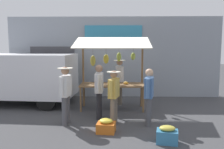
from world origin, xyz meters
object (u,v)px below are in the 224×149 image
produce_crate_side (106,126)px  parked_van (11,74)px  vendor_with_sunhat (120,77)px  shopper_with_ponytail (99,88)px  shopper_in_grey_tee (149,93)px  shopper_in_striped_shirt (114,93)px  market_stall (112,64)px  shopper_with_shopping_bag (66,91)px  produce_crate_near (167,135)px

produce_crate_side → parked_van: bearing=-38.1°
vendor_with_sunhat → shopper_with_ponytail: vendor_with_sunhat is taller
shopper_in_grey_tee → shopper_in_striped_shirt: bearing=97.0°
market_stall → vendor_with_sunhat: 0.94m
market_stall → shopper_in_striped_shirt: 1.72m
shopper_with_shopping_bag → shopper_in_striped_shirt: size_ratio=1.07×
vendor_with_sunhat → shopper_in_grey_tee: vendor_with_sunhat is taller
shopper_with_shopping_bag → shopper_in_striped_shirt: bearing=-79.1°
vendor_with_sunhat → shopper_with_ponytail: 1.95m
produce_crate_near → market_stall: bearing=-65.6°
produce_crate_near → shopper_with_ponytail: bearing=-47.1°
shopper_in_striped_shirt → parked_van: 4.50m
shopper_with_shopping_bag → parked_van: 3.46m
shopper_in_grey_tee → parked_van: size_ratio=0.35×
market_stall → parked_van: bearing=-9.3°
produce_crate_near → shopper_with_shopping_bag: bearing=-26.2°
market_stall → produce_crate_near: size_ratio=4.65×
produce_crate_near → produce_crate_side: size_ratio=1.07×
shopper_in_striped_shirt → produce_crate_side: (0.18, 0.74, -0.72)m
market_stall → produce_crate_near: 3.53m
shopper_in_striped_shirt → shopper_with_shopping_bag: bearing=109.5°
shopper_in_grey_tee → parked_van: 5.41m
shopper_with_shopping_bag → produce_crate_side: size_ratio=3.25×
vendor_with_sunhat → produce_crate_near: bearing=5.1°
market_stall → shopper_with_ponytail: 1.33m
shopper_in_striped_shirt → produce_crate_near: 1.99m
market_stall → vendor_with_sunhat: size_ratio=1.47×
parked_van → shopper_in_striped_shirt: bearing=154.3°
vendor_with_sunhat → parked_van: size_ratio=0.38×
parked_van → produce_crate_near: bearing=148.8°
vendor_with_sunhat → produce_crate_near: size_ratio=3.15×
produce_crate_side → shopper_in_striped_shirt: bearing=-103.8°
market_stall → produce_crate_near: (-1.35, 2.96, -1.37)m
parked_van → produce_crate_side: (-3.74, 2.93, -0.96)m
shopper_with_ponytail → shopper_in_striped_shirt: size_ratio=1.08×
shopper_with_shopping_bag → produce_crate_side: bearing=-112.1°
vendor_with_sunhat → shopper_in_grey_tee: size_ratio=1.07×
vendor_with_sunhat → market_stall: bearing=-31.4°
vendor_with_sunhat → produce_crate_side: 3.16m
shopper_with_shopping_bag → produce_crate_side: shopper_with_shopping_bag is taller
shopper_with_shopping_bag → parked_van: bearing=54.3°
shopper_in_striped_shirt → shopper_in_grey_tee: shopper_in_grey_tee is taller
shopper_in_grey_tee → produce_crate_side: size_ratio=3.16×
shopper_with_shopping_bag → produce_crate_side: 1.54m
parked_van → produce_crate_side: size_ratio=9.01×
market_stall → shopper_in_striped_shirt: market_stall is taller
vendor_with_sunhat → shopper_with_shopping_bag: 2.84m
produce_crate_side → shopper_in_grey_tee: bearing=-151.1°
shopper_with_ponytail → parked_van: size_ratio=0.36×
vendor_with_sunhat → produce_crate_near: vendor_with_sunhat is taller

